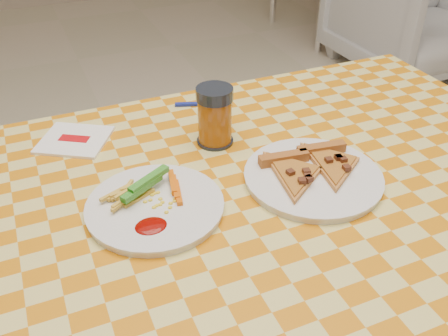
{
  "coord_description": "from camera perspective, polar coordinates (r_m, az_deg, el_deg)",
  "views": [
    {
      "loc": [
        -0.34,
        -0.63,
        1.3
      ],
      "look_at": [
        -0.04,
        0.07,
        0.78
      ],
      "focal_mm": 40.0,
      "sensor_mm": 36.0,
      "label": 1
    }
  ],
  "objects": [
    {
      "name": "drink_glass",
      "position": [
        1.01,
        -1.06,
        5.91
      ],
      "size": [
        0.08,
        0.08,
        0.12
      ],
      "color": "black",
      "rests_on": "table"
    },
    {
      "name": "bg_chair",
      "position": [
        3.36,
        21.52,
        17.35
      ],
      "size": [
        0.86,
        0.81,
        0.86
      ],
      "primitive_type": "imported",
      "rotation": [
        0.0,
        0.0,
        0.03
      ],
      "color": "brown",
      "rests_on": "ground"
    },
    {
      "name": "fries_veggies",
      "position": [
        0.86,
        -8.77,
        -3.23
      ],
      "size": [
        0.16,
        0.15,
        0.04
      ],
      "color": "gold",
      "rests_on": "plate_left"
    },
    {
      "name": "napkin",
      "position": [
        1.09,
        -16.72,
        3.1
      ],
      "size": [
        0.18,
        0.18,
        0.01
      ],
      "rotation": [
        0.0,
        0.0,
        -0.55
      ],
      "color": "white",
      "rests_on": "table"
    },
    {
      "name": "plate_right",
      "position": [
        0.94,
        10.12,
        -1.11
      ],
      "size": [
        0.32,
        0.32,
        0.01
      ],
      "primitive_type": "cylinder",
      "rotation": [
        0.0,
        0.0,
        0.33
      ],
      "color": "white",
      "rests_on": "table"
    },
    {
      "name": "table",
      "position": [
        0.95,
        3.83,
        -6.39
      ],
      "size": [
        1.28,
        0.88,
        0.76
      ],
      "color": "white",
      "rests_on": "ground"
    },
    {
      "name": "fork",
      "position": [
        1.18,
        -2.25,
        7.36
      ],
      "size": [
        0.13,
        0.06,
        0.01
      ],
      "rotation": [
        0.0,
        0.0,
        -0.33
      ],
      "color": "navy",
      "rests_on": "table"
    },
    {
      "name": "pizza_slices",
      "position": [
        0.94,
        9.94,
        0.12
      ],
      "size": [
        0.22,
        0.2,
        0.02
      ],
      "color": "gold",
      "rests_on": "plate_right"
    },
    {
      "name": "plate_left",
      "position": [
        0.86,
        -7.87,
        -4.5
      ],
      "size": [
        0.28,
        0.28,
        0.01
      ],
      "primitive_type": "cylinder",
      "rotation": [
        0.0,
        0.0,
        0.22
      ],
      "color": "white",
      "rests_on": "table"
    }
  ]
}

